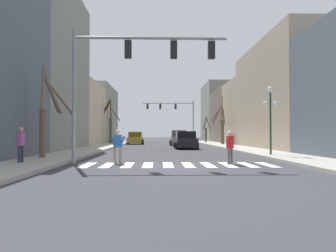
% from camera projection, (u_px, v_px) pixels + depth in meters
% --- Properties ---
extents(ground_plane, '(240.00, 240.00, 0.00)m').
position_uv_depth(ground_plane, '(179.00, 166.00, 14.29)').
color(ground_plane, '#38383D').
extents(sidewalk_left, '(2.88, 90.00, 0.15)m').
position_uv_depth(sidewalk_left, '(27.00, 165.00, 14.09)').
color(sidewalk_left, '#ADA89E').
rests_on(sidewalk_left, ground_plane).
extents(sidewalk_right, '(2.88, 90.00, 0.15)m').
position_uv_depth(sidewalk_right, '(326.00, 164.00, 14.50)').
color(sidewalk_right, '#ADA89E').
rests_on(sidewalk_right, ground_plane).
extents(building_row_left, '(6.00, 49.76, 13.84)m').
position_uv_depth(building_row_left, '(50.00, 88.00, 30.50)').
color(building_row_left, '#515B66').
rests_on(building_row_left, ground_plane).
extents(building_row_right, '(6.00, 59.38, 10.83)m').
position_uv_depth(building_row_right, '(256.00, 108.00, 39.67)').
color(building_row_right, '#515B66').
rests_on(building_row_right, ground_plane).
extents(crosswalk_stripes, '(8.55, 2.60, 0.01)m').
position_uv_depth(crosswalk_stripes, '(178.00, 165.00, 14.72)').
color(crosswalk_stripes, white).
rests_on(crosswalk_stripes, ground_plane).
extents(traffic_signal_near, '(7.36, 0.28, 6.38)m').
position_uv_depth(traffic_signal_near, '(132.00, 63.00, 15.59)').
color(traffic_signal_near, gray).
rests_on(traffic_signal_near, ground_plane).
extents(traffic_signal_far, '(8.39, 0.28, 6.78)m').
position_uv_depth(traffic_signal_far, '(175.00, 111.00, 53.30)').
color(traffic_signal_far, gray).
rests_on(traffic_signal_far, ground_plane).
extents(street_lamp_right_corner, '(0.95, 0.36, 4.11)m').
position_uv_depth(street_lamp_right_corner, '(270.00, 106.00, 19.74)').
color(street_lamp_right_corner, '#1E4C2D').
rests_on(street_lamp_right_corner, sidewalk_right).
extents(car_at_intersection, '(2.14, 4.36, 1.65)m').
position_uv_depth(car_at_intersection, '(135.00, 138.00, 44.10)').
color(car_at_intersection, '#A38423').
rests_on(car_at_intersection, ground_plane).
extents(car_parked_right_far, '(2.10, 4.86, 1.63)m').
position_uv_depth(car_parked_right_far, '(186.00, 141.00, 30.71)').
color(car_parked_right_far, black).
rests_on(car_parked_right_far, ground_plane).
extents(car_parked_right_mid, '(2.09, 4.33, 1.82)m').
position_uv_depth(car_parked_right_mid, '(179.00, 138.00, 39.64)').
color(car_parked_right_mid, gray).
rests_on(car_parked_right_mid, ground_plane).
extents(pedestrian_on_right_sidewalk, '(0.49, 0.55, 1.54)m').
position_uv_depth(pedestrian_on_right_sidewalk, '(230.00, 144.00, 15.05)').
color(pedestrian_on_right_sidewalk, '#4C4C51').
rests_on(pedestrian_on_right_sidewalk, ground_plane).
extents(pedestrian_waiting_at_curb, '(0.23, 0.67, 1.55)m').
position_uv_depth(pedestrian_waiting_at_curb, '(21.00, 141.00, 14.26)').
color(pedestrian_waiting_at_curb, '#282D47').
rests_on(pedestrian_waiting_at_curb, sidewalk_left).
extents(pedestrian_on_left_sidewalk, '(0.69, 0.27, 1.60)m').
position_uv_depth(pedestrian_on_left_sidewalk, '(118.00, 143.00, 15.52)').
color(pedestrian_on_left_sidewalk, '#7A705B').
rests_on(pedestrian_on_left_sidewalk, ground_plane).
extents(street_tree_right_mid, '(1.59, 2.91, 4.89)m').
position_uv_depth(street_tree_right_mid, '(46.00, 115.00, 17.31)').
color(street_tree_right_mid, brown).
rests_on(street_tree_right_mid, sidewalk_left).
extents(street_tree_left_mid, '(1.33, 1.72, 3.87)m').
position_uv_depth(street_tree_left_mid, '(206.00, 131.00, 50.40)').
color(street_tree_left_mid, '#473828').
rests_on(street_tree_left_mid, sidewalk_right).
extents(street_tree_right_far, '(3.15, 3.63, 5.86)m').
position_uv_depth(street_tree_right_far, '(109.00, 122.00, 42.92)').
color(street_tree_right_far, brown).
rests_on(street_tree_right_far, sidewalk_left).
extents(street_tree_right_near, '(2.20, 4.47, 5.91)m').
position_uv_depth(street_tree_right_near, '(222.00, 123.00, 40.55)').
color(street_tree_right_near, brown).
rests_on(street_tree_right_near, sidewalk_right).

